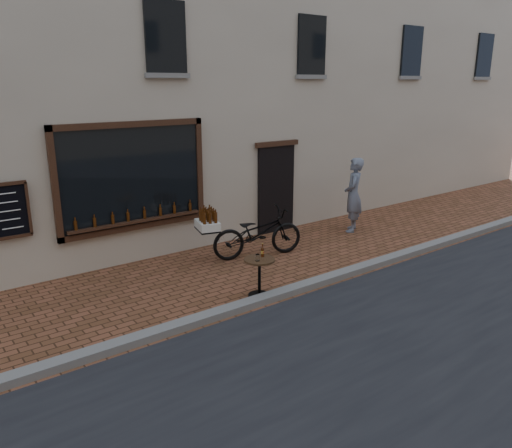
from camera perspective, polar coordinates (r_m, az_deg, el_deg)
ground at (r=9.32m, az=6.62°, el=-7.70°), size 90.00×90.00×0.00m
kerb at (r=9.43m, az=5.79°, el=-6.99°), size 90.00×0.25×0.12m
shop_building at (r=14.03m, az=-12.51°, el=20.79°), size 28.00×6.20×10.00m
cargo_bicycle at (r=10.90m, az=-0.01°, el=-0.98°), size 2.46×1.25×1.16m
bistro_table at (r=8.90m, az=0.40°, el=-5.22°), size 0.55×0.55×0.95m
pedestrian at (r=12.97m, az=11.06°, el=3.28°), size 0.82×0.79×1.90m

